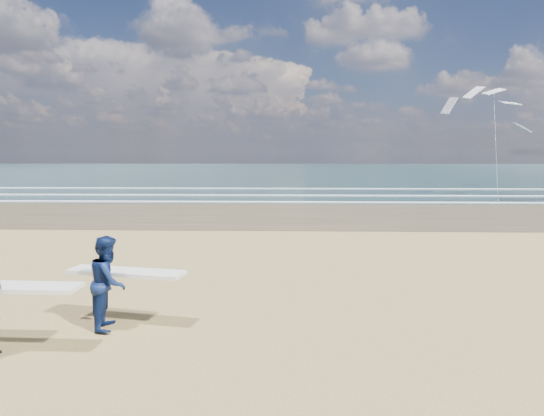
{
  "coord_description": "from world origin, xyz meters",
  "views": [
    {
      "loc": [
        3.94,
        -6.89,
        3.11
      ],
      "look_at": [
        3.48,
        6.0,
        1.62
      ],
      "focal_mm": 32.0,
      "sensor_mm": 36.0,
      "label": 1
    }
  ],
  "objects": [
    {
      "name": "ocean",
      "position": [
        20.0,
        72.0,
        0.01
      ],
      "size": [
        220.0,
        100.0,
        0.02
      ],
      "primitive_type": "cube",
      "color": "#1A383A",
      "rests_on": "ground"
    },
    {
      "name": "foam_breakers",
      "position": [
        20.0,
        28.1,
        0.05
      ],
      "size": [
        220.0,
        11.7,
        0.05
      ],
      "color": "white",
      "rests_on": "ground"
    },
    {
      "name": "surfer_far",
      "position": [
        0.77,
        1.37,
        0.84
      ],
      "size": [
        2.26,
        1.26,
        1.66
      ],
      "color": "#0D1E4C",
      "rests_on": "ground"
    },
    {
      "name": "kite_1",
      "position": [
        17.88,
        26.85,
        4.91
      ],
      "size": [
        6.31,
        4.79,
        8.55
      ],
      "color": "slate",
      "rests_on": "ground"
    }
  ]
}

